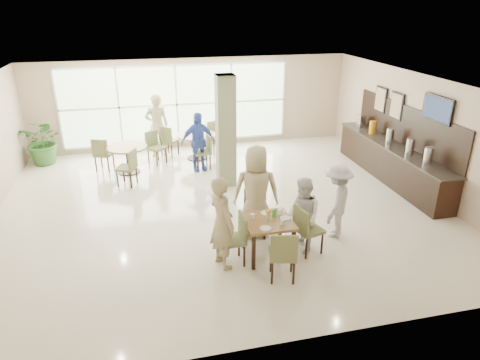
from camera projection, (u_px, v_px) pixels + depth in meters
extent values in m
plane|color=beige|center=(220.00, 205.00, 10.00)|extent=(10.00, 10.00, 0.00)
plane|color=white|center=(218.00, 84.00, 8.91)|extent=(10.00, 10.00, 0.00)
plane|color=tan|center=(193.00, 104.00, 13.49)|extent=(10.00, 0.00, 10.00)
plane|color=tan|center=(284.00, 258.00, 5.42)|extent=(10.00, 0.00, 10.00)
plane|color=tan|center=(419.00, 133.00, 10.51)|extent=(0.00, 9.00, 9.00)
plane|color=silver|center=(177.00, 105.00, 13.35)|extent=(7.00, 0.00, 7.00)
cube|color=#787F58|center=(226.00, 132.00, 10.61)|extent=(0.45, 0.45, 2.80)
cube|color=brown|center=(268.00, 221.00, 7.73)|extent=(0.86, 0.86, 0.05)
cube|color=black|center=(254.00, 252.00, 7.47)|extent=(0.06, 0.06, 0.70)
cube|color=black|center=(293.00, 247.00, 7.62)|extent=(0.06, 0.06, 0.70)
cube|color=black|center=(244.00, 232.00, 8.12)|extent=(0.06, 0.06, 0.70)
cube|color=black|center=(280.00, 228.00, 8.28)|extent=(0.06, 0.06, 0.70)
cylinder|color=brown|center=(127.00, 147.00, 11.60)|extent=(1.10, 1.10, 0.04)
cylinder|color=black|center=(128.00, 160.00, 11.75)|extent=(0.10, 0.10, 0.71)
cylinder|color=black|center=(129.00, 172.00, 11.88)|extent=(0.60, 0.60, 0.03)
cylinder|color=brown|center=(197.00, 135.00, 12.64)|extent=(1.16, 1.16, 0.04)
cylinder|color=black|center=(197.00, 147.00, 12.79)|extent=(0.10, 0.10, 0.71)
cylinder|color=black|center=(197.00, 158.00, 12.92)|extent=(0.60, 0.60, 0.03)
cylinder|color=white|center=(283.00, 222.00, 7.55)|extent=(0.08, 0.08, 0.10)
cylinder|color=white|center=(252.00, 216.00, 7.75)|extent=(0.08, 0.08, 0.10)
cylinder|color=white|center=(280.00, 212.00, 7.92)|extent=(0.08, 0.08, 0.10)
cylinder|color=white|center=(266.00, 228.00, 7.42)|extent=(0.20, 0.20, 0.01)
cylinder|color=white|center=(266.00, 213.00, 7.97)|extent=(0.20, 0.20, 0.01)
cylinder|color=white|center=(285.00, 218.00, 7.77)|extent=(0.20, 0.20, 0.01)
cylinder|color=#99B27F|center=(268.00, 217.00, 7.69)|extent=(0.07, 0.07, 0.12)
sphere|color=orange|center=(270.00, 212.00, 7.66)|extent=(0.07, 0.07, 0.07)
sphere|color=orange|center=(267.00, 211.00, 7.67)|extent=(0.07, 0.07, 0.07)
sphere|color=orange|center=(268.00, 212.00, 7.62)|extent=(0.07, 0.07, 0.07)
cube|color=green|center=(274.00, 213.00, 7.81)|extent=(0.10, 0.07, 0.15)
cube|color=black|center=(391.00, 163.00, 11.26)|extent=(0.60, 4.60, 0.90)
cube|color=black|center=(393.00, 146.00, 11.07)|extent=(0.64, 4.70, 0.04)
cube|color=black|center=(406.00, 126.00, 10.93)|extent=(0.04, 4.60, 1.00)
cylinder|color=silver|center=(428.00, 156.00, 9.73)|extent=(0.20, 0.20, 0.40)
cylinder|color=silver|center=(410.00, 146.00, 10.36)|extent=(0.20, 0.20, 0.40)
cylinder|color=silver|center=(390.00, 136.00, 11.17)|extent=(0.20, 0.20, 0.40)
cylinder|color=orange|center=(372.00, 127.00, 11.98)|extent=(0.18, 0.18, 0.36)
cube|color=silver|center=(360.00, 121.00, 12.61)|extent=(0.18, 0.30, 0.36)
cube|color=black|center=(438.00, 109.00, 9.66)|extent=(0.06, 1.00, 0.58)
cube|color=#7F99CC|center=(437.00, 109.00, 9.66)|extent=(0.01, 0.92, 0.50)
cube|color=black|center=(397.00, 106.00, 11.22)|extent=(0.04, 0.55, 0.70)
cube|color=olive|center=(396.00, 106.00, 11.21)|extent=(0.01, 0.47, 0.62)
cube|color=black|center=(381.00, 100.00, 11.93)|extent=(0.04, 0.55, 0.70)
cube|color=olive|center=(380.00, 100.00, 11.93)|extent=(0.01, 0.47, 0.62)
imported|color=#306629|center=(44.00, 141.00, 12.25)|extent=(1.60, 1.60, 1.36)
imported|color=tan|center=(222.00, 223.00, 7.40)|extent=(0.60, 0.73, 1.72)
imported|color=tan|center=(256.00, 191.00, 8.42)|extent=(1.01, 0.71, 1.88)
imported|color=white|center=(303.00, 215.00, 7.93)|extent=(0.59, 0.74, 1.46)
imported|color=#B5B5B8|center=(337.00, 201.00, 8.43)|extent=(1.06, 1.13, 1.53)
imported|color=#3C58B6|center=(198.00, 142.00, 11.73)|extent=(1.05, 0.73, 1.65)
imported|color=white|center=(228.00, 129.00, 12.83)|extent=(0.84, 1.64, 1.71)
imported|color=tan|center=(157.00, 126.00, 12.74)|extent=(0.73, 0.51, 1.91)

